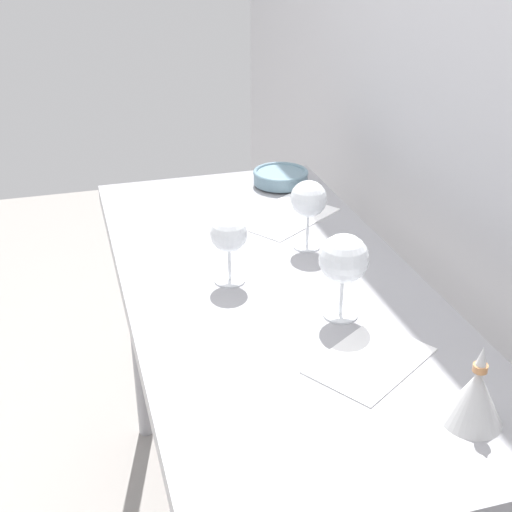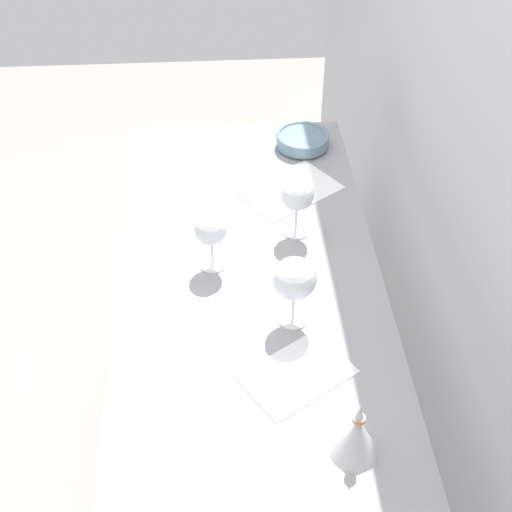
{
  "view_description": "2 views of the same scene",
  "coord_description": "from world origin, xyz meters",
  "px_view_note": "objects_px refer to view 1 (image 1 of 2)",
  "views": [
    {
      "loc": [
        1.3,
        -0.42,
        1.66
      ],
      "look_at": [
        -0.07,
        -0.03,
        0.93
      ],
      "focal_mm": 49.38,
      "sensor_mm": 36.0,
      "label": 1
    },
    {
      "loc": [
        1.32,
        -0.08,
        2.11
      ],
      "look_at": [
        -0.0,
        0.01,
        0.95
      ],
      "focal_mm": 50.52,
      "sensor_mm": 36.0,
      "label": 2
    }
  ],
  "objects_px": {
    "wine_glass_far_left": "(308,201)",
    "tasting_sheet_upper": "(285,216)",
    "wine_glass_near_center": "(229,236)",
    "decanter_funnel": "(475,396)",
    "wine_glass_far_right": "(344,260)",
    "tasting_bowl": "(281,177)",
    "tasting_sheet_lower": "(370,360)"
  },
  "relations": [
    {
      "from": "wine_glass_far_left",
      "to": "tasting_sheet_upper",
      "type": "xyz_separation_m",
      "value": [
        -0.19,
        0.01,
        -0.12
      ]
    },
    {
      "from": "wine_glass_near_center",
      "to": "tasting_sheet_upper",
      "type": "distance_m",
      "value": 0.39
    },
    {
      "from": "wine_glass_near_center",
      "to": "decanter_funnel",
      "type": "bearing_deg",
      "value": 25.06
    },
    {
      "from": "wine_glass_far_right",
      "to": "decanter_funnel",
      "type": "relative_size",
      "value": 1.26
    },
    {
      "from": "wine_glass_near_center",
      "to": "tasting_bowl",
      "type": "bearing_deg",
      "value": 151.46
    },
    {
      "from": "wine_glass_far_right",
      "to": "wine_glass_far_left",
      "type": "distance_m",
      "value": 0.32
    },
    {
      "from": "tasting_bowl",
      "to": "wine_glass_far_right",
      "type": "bearing_deg",
      "value": -8.26
    },
    {
      "from": "wine_glass_far_left",
      "to": "decanter_funnel",
      "type": "xyz_separation_m",
      "value": [
        0.68,
        0.04,
        -0.07
      ]
    },
    {
      "from": "tasting_sheet_upper",
      "to": "wine_glass_far_right",
      "type": "bearing_deg",
      "value": -39.5
    },
    {
      "from": "tasting_sheet_upper",
      "to": "tasting_sheet_lower",
      "type": "relative_size",
      "value": 1.17
    },
    {
      "from": "tasting_bowl",
      "to": "wine_glass_near_center",
      "type": "bearing_deg",
      "value": -28.54
    },
    {
      "from": "wine_glass_near_center",
      "to": "tasting_sheet_upper",
      "type": "relative_size",
      "value": 0.59
    },
    {
      "from": "wine_glass_far_right",
      "to": "decanter_funnel",
      "type": "distance_m",
      "value": 0.38
    },
    {
      "from": "wine_glass_far_left",
      "to": "tasting_sheet_lower",
      "type": "distance_m",
      "value": 0.5
    },
    {
      "from": "wine_glass_far_left",
      "to": "wine_glass_near_center",
      "type": "bearing_deg",
      "value": -62.8
    },
    {
      "from": "tasting_bowl",
      "to": "tasting_sheet_upper",
      "type": "bearing_deg",
      "value": -14.85
    },
    {
      "from": "tasting_sheet_upper",
      "to": "tasting_sheet_lower",
      "type": "bearing_deg",
      "value": -38.86
    },
    {
      "from": "wine_glass_far_right",
      "to": "wine_glass_far_left",
      "type": "relative_size",
      "value": 1.06
    },
    {
      "from": "wine_glass_far_left",
      "to": "tasting_bowl",
      "type": "xyz_separation_m",
      "value": [
        -0.41,
        0.07,
        -0.1
      ]
    },
    {
      "from": "wine_glass_far_right",
      "to": "tasting_sheet_upper",
      "type": "height_order",
      "value": "wine_glass_far_right"
    },
    {
      "from": "decanter_funnel",
      "to": "wine_glass_near_center",
      "type": "bearing_deg",
      "value": -154.94
    },
    {
      "from": "tasting_sheet_lower",
      "to": "tasting_bowl",
      "type": "xyz_separation_m",
      "value": [
        -0.89,
        0.11,
        0.02
      ]
    },
    {
      "from": "wine_glass_far_right",
      "to": "tasting_sheet_lower",
      "type": "relative_size",
      "value": 0.79
    },
    {
      "from": "wine_glass_far_right",
      "to": "wine_glass_near_center",
      "type": "xyz_separation_m",
      "value": [
        -0.2,
        -0.18,
        -0.02
      ]
    },
    {
      "from": "tasting_sheet_lower",
      "to": "tasting_bowl",
      "type": "relative_size",
      "value": 1.4
    },
    {
      "from": "wine_glass_far_right",
      "to": "tasting_sheet_lower",
      "type": "distance_m",
      "value": 0.21
    },
    {
      "from": "wine_glass_near_center",
      "to": "wine_glass_far_right",
      "type": "bearing_deg",
      "value": 41.85
    },
    {
      "from": "tasting_bowl",
      "to": "decanter_funnel",
      "type": "height_order",
      "value": "decanter_funnel"
    },
    {
      "from": "wine_glass_near_center",
      "to": "tasting_sheet_upper",
      "type": "bearing_deg",
      "value": 143.0
    },
    {
      "from": "wine_glass_near_center",
      "to": "tasting_bowl",
      "type": "xyz_separation_m",
      "value": [
        -0.53,
        0.29,
        -0.09
      ]
    },
    {
      "from": "wine_glass_far_right",
      "to": "wine_glass_near_center",
      "type": "distance_m",
      "value": 0.27
    },
    {
      "from": "tasting_sheet_upper",
      "to": "tasting_sheet_lower",
      "type": "distance_m",
      "value": 0.67
    }
  ]
}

